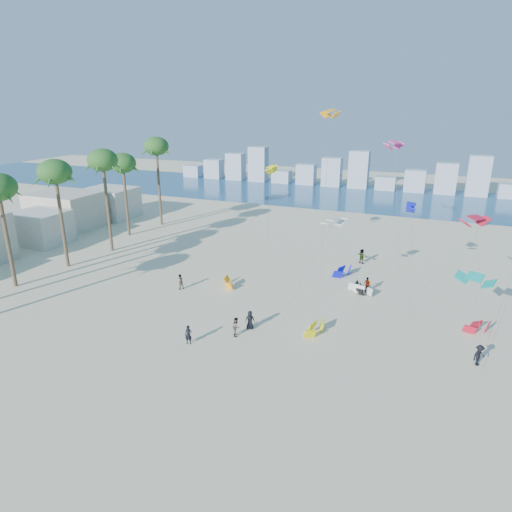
% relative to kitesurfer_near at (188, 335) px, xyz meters
% --- Properties ---
extents(ground, '(220.00, 220.00, 0.00)m').
position_rel_kitesurfer_near_xyz_m(ground, '(-1.35, -5.38, -0.81)').
color(ground, beige).
rests_on(ground, ground).
extents(ocean, '(220.00, 220.00, 0.00)m').
position_rel_kitesurfer_near_xyz_m(ocean, '(-1.35, 66.62, -0.81)').
color(ocean, navy).
rests_on(ocean, ground).
extents(kitesurfer_near, '(0.68, 0.53, 1.63)m').
position_rel_kitesurfer_near_xyz_m(kitesurfer_near, '(0.00, 0.00, 0.00)').
color(kitesurfer_near, black).
rests_on(kitesurfer_near, ground).
extents(kitesurfer_mid, '(0.88, 0.99, 1.67)m').
position_rel_kitesurfer_near_xyz_m(kitesurfer_mid, '(3.06, 2.77, 0.02)').
color(kitesurfer_mid, gray).
rests_on(kitesurfer_mid, ground).
extents(kitesurfers_far, '(33.71, 21.95, 1.83)m').
position_rel_kitesurfer_near_xyz_m(kitesurfers_far, '(10.51, 14.03, 0.05)').
color(kitesurfers_far, black).
rests_on(kitesurfers_far, ground).
extents(grounded_kites, '(26.62, 17.97, 1.02)m').
position_rel_kitesurfer_near_xyz_m(grounded_kites, '(9.94, 13.69, -0.35)').
color(grounded_kites, '#FE980D').
rests_on(grounded_kites, ground).
extents(flying_kites, '(32.53, 18.50, 18.61)m').
position_rel_kitesurfer_near_xyz_m(flying_kites, '(12.95, 16.51, 10.06)').
color(flying_kites, silver).
rests_on(flying_kites, ground).
extents(palm_row, '(6.32, 44.80, 13.86)m').
position_rel_kitesurfer_near_xyz_m(palm_row, '(-23.25, 10.77, 10.35)').
color(palm_row, brown).
rests_on(palm_row, ground).
extents(beachfront_buildings, '(11.50, 43.00, 6.00)m').
position_rel_kitesurfer_near_xyz_m(beachfront_buildings, '(-35.04, 15.43, 1.86)').
color(beachfront_buildings, beige).
rests_on(beachfront_buildings, ground).
extents(distant_skyline, '(85.00, 3.00, 8.40)m').
position_rel_kitesurfer_near_xyz_m(distant_skyline, '(-2.53, 76.62, 2.27)').
color(distant_skyline, '#9EADBF').
rests_on(distant_skyline, ground).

